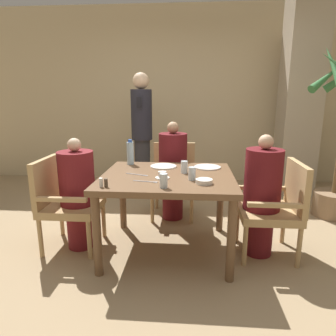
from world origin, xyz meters
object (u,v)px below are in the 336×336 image
teacup_with_saucer (162,175)px  glass_tall_far (164,181)px  bowl_small (204,181)px  glass_tall_mid (184,167)px  diner_in_right_chair (262,195)px  water_bottle (130,153)px  glass_tall_near (192,174)px  plate_main_left (207,167)px  plate_main_right (163,166)px  chair_right_side (277,205)px  diner_in_far_chair (173,170)px  standing_host (142,131)px  chair_far_side (173,176)px  diner_in_left_chair (78,193)px  chair_left_side (64,199)px

teacup_with_saucer → glass_tall_far: 0.27m
teacup_with_saucer → bowl_small: teacup_with_saucer is taller
glass_tall_mid → glass_tall_far: bearing=-107.0°
teacup_with_saucer → glass_tall_mid: (0.18, 0.19, 0.03)m
diner_in_right_chair → glass_tall_mid: diner_in_right_chair is taller
water_bottle → glass_tall_near: water_bottle is taller
glass_tall_near → glass_tall_mid: bearing=106.9°
plate_main_left → plate_main_right: (-0.43, 0.00, 0.00)m
plate_main_right → plate_main_left: bearing=-0.0°
glass_tall_far → water_bottle: bearing=118.2°
chair_right_side → glass_tall_mid: (-0.82, 0.08, 0.31)m
diner_in_far_chair → glass_tall_far: size_ratio=10.22×
standing_host → plate_main_left: standing_host is taller
diner_in_far_chair → standing_host: 1.05m
chair_far_side → plate_main_left: bearing=-58.5°
diner_in_right_chair → teacup_with_saucer: size_ratio=8.90×
plate_main_right → water_bottle: water_bottle is taller
diner_in_far_chair → standing_host: standing_host is taller
teacup_with_saucer → glass_tall_near: glass_tall_near is taller
diner_in_left_chair → plate_main_right: size_ratio=4.06×
plate_main_left → glass_tall_near: bearing=-108.4°
diner_in_far_chair → glass_tall_near: bearing=-76.7°
standing_host → chair_left_side: bearing=-106.4°
chair_left_side → glass_tall_mid: size_ratio=7.73×
diner_in_far_chair → standing_host: bearing=119.7°
plate_main_left → bowl_small: size_ratio=1.91×
plate_main_left → glass_tall_far: bearing=-117.8°
diner_in_left_chair → bowl_small: diner_in_left_chair is taller
chair_left_side → water_bottle: 0.78m
chair_left_side → standing_host: 1.75m
chair_far_side → teacup_with_saucer: bearing=-92.0°
diner_in_far_chair → plate_main_left: (0.37, -0.46, 0.15)m
chair_far_side → plate_main_right: 0.66m
chair_left_side → plate_main_left: size_ratio=3.32×
chair_left_side → diner_in_far_chair: (0.97, 0.76, 0.11)m
chair_right_side → diner_in_left_chair: bearing=180.0°
chair_right_side → diner_in_right_chair: (-0.14, 0.00, 0.09)m
plate_main_right → glass_tall_near: glass_tall_near is taller
diner_in_right_chair → glass_tall_near: bearing=-166.2°
chair_left_side → teacup_with_saucer: size_ratio=6.96×
chair_far_side → glass_tall_far: 1.32m
chair_right_side → glass_tall_near: size_ratio=7.73×
standing_host → water_bottle: bearing=-86.3°
chair_left_side → diner_in_right_chair: diner_in_right_chair is taller
chair_right_side → diner_in_right_chair: 0.16m
diner_in_right_chair → plate_main_left: size_ratio=4.25×
diner_in_left_chair → water_bottle: (0.42, 0.39, 0.31)m
diner_in_right_chair → teacup_with_saucer: diner_in_right_chair is taller
chair_left_side → plate_main_left: bearing=12.7°
bowl_small → glass_tall_mid: size_ratio=1.22×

